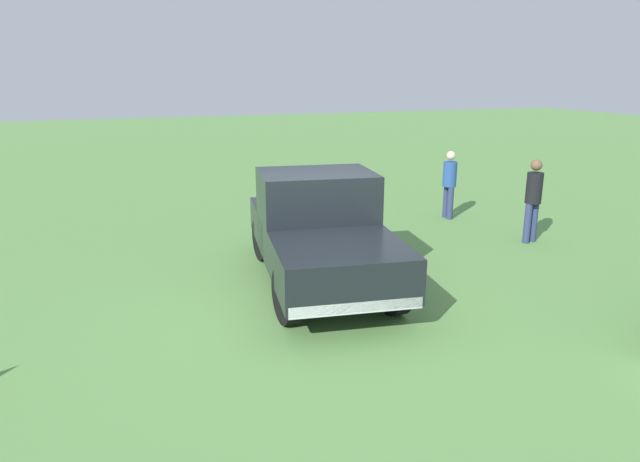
{
  "coord_description": "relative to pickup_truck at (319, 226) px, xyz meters",
  "views": [
    {
      "loc": [
        -7.48,
        2.83,
        3.36
      ],
      "look_at": [
        0.77,
        -0.32,
        0.9
      ],
      "focal_mm": 31.62,
      "sensor_mm": 36.0,
      "label": 1
    }
  ],
  "objects": [
    {
      "name": "ground_plane",
      "position": [
        -0.88,
        0.34,
        -0.95
      ],
      "size": [
        80.0,
        80.0,
        0.0
      ],
      "primitive_type": "plane",
      "color": "#5B8C47"
    },
    {
      "name": "person_bystander",
      "position": [
        0.55,
        -4.88,
        0.02
      ],
      "size": [
        0.37,
        0.37,
        1.72
      ],
      "rotation": [
        0.0,
        0.0,
        3.33
      ],
      "color": "navy",
      "rests_on": "ground_plane"
    },
    {
      "name": "pickup_truck",
      "position": [
        0.0,
        0.0,
        0.0
      ],
      "size": [
        4.71,
        2.51,
        1.83
      ],
      "rotation": [
        0.0,
        0.0,
        2.99
      ],
      "color": "black",
      "rests_on": "ground_plane"
    },
    {
      "name": "person_visitor",
      "position": [
        2.89,
        -4.43,
        -0.04
      ],
      "size": [
        0.34,
        0.33,
        1.62
      ],
      "rotation": [
        0.0,
        0.0,
        1.53
      ],
      "color": "navy",
      "rests_on": "ground_plane"
    }
  ]
}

